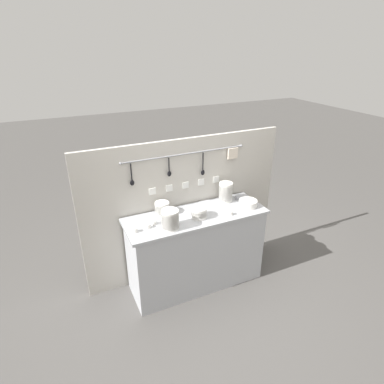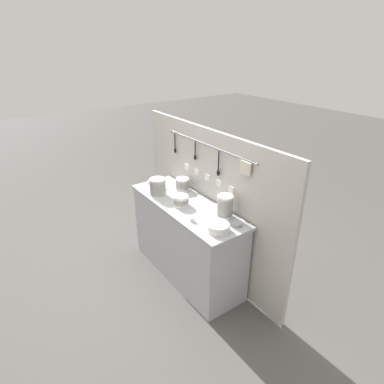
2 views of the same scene
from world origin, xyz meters
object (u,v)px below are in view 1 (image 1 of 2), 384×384
at_px(bowl_stack_wide_centre, 226,192).
at_px(steel_mixing_bowl, 240,197).
at_px(cup_front_right, 154,222).
at_px(cup_mid_row, 135,230).
at_px(bowl_stack_back_corner, 162,208).
at_px(bowl_stack_tall_left, 170,219).
at_px(cup_beside_plates, 148,226).
at_px(plate_stack, 248,203).
at_px(cup_edge_far, 231,213).
at_px(bowl_stack_nested_right, 199,213).

distance_m(bowl_stack_wide_centre, steel_mixing_bowl, 0.21).
bearing_deg(cup_front_right, cup_mid_row, -163.79).
xyz_separation_m(bowl_stack_wide_centre, steel_mixing_bowl, (0.18, -0.02, -0.10)).
height_order(bowl_stack_back_corner, cup_mid_row, bowl_stack_back_corner).
bearing_deg(bowl_stack_tall_left, bowl_stack_back_corner, 84.74).
relative_size(bowl_stack_tall_left, cup_mid_row, 4.10).
relative_size(bowl_stack_tall_left, steel_mixing_bowl, 1.89).
bearing_deg(cup_mid_row, cup_beside_plates, 8.39).
relative_size(bowl_stack_back_corner, plate_stack, 0.74).
bearing_deg(cup_beside_plates, cup_edge_far, -7.64).
bearing_deg(bowl_stack_back_corner, cup_front_right, -132.19).
xyz_separation_m(bowl_stack_wide_centre, cup_mid_row, (-1.10, -0.21, -0.09)).
bearing_deg(cup_edge_far, steel_mixing_bowl, 44.20).
height_order(steel_mixing_bowl, cup_edge_far, cup_edge_far).
bearing_deg(steel_mixing_bowl, bowl_stack_tall_left, -164.48).
relative_size(steel_mixing_bowl, cup_front_right, 2.17).
relative_size(plate_stack, cup_front_right, 4.19).
distance_m(bowl_stack_tall_left, plate_stack, 0.94).
bearing_deg(bowl_stack_nested_right, cup_edge_far, -15.70).
height_order(bowl_stack_wide_centre, cup_mid_row, bowl_stack_wide_centre).
bearing_deg(steel_mixing_bowl, cup_beside_plates, -171.60).
relative_size(bowl_stack_nested_right, plate_stack, 0.78).
bearing_deg(bowl_stack_nested_right, cup_mid_row, 179.59).
height_order(cup_front_right, cup_beside_plates, same).
bearing_deg(bowl_stack_tall_left, cup_mid_row, 166.80).
distance_m(bowl_stack_back_corner, cup_beside_plates, 0.30).
distance_m(bowl_stack_tall_left, cup_front_right, 0.20).
bearing_deg(bowl_stack_tall_left, cup_edge_far, -1.63).
bearing_deg(cup_mid_row, bowl_stack_tall_left, -13.20).
bearing_deg(cup_edge_far, bowl_stack_tall_left, 178.37).
xyz_separation_m(bowl_stack_back_corner, cup_mid_row, (-0.35, -0.22, -0.05)).
height_order(plate_stack, cup_front_right, plate_stack).
xyz_separation_m(bowl_stack_nested_right, bowl_stack_tall_left, (-0.34, -0.07, 0.04)).
bearing_deg(bowl_stack_wide_centre, bowl_stack_tall_left, -159.95).
bearing_deg(bowl_stack_nested_right, plate_stack, -0.20).
bearing_deg(bowl_stack_wide_centre, bowl_stack_back_corner, 178.64).
distance_m(bowl_stack_nested_right, steel_mixing_bowl, 0.65).
bearing_deg(bowl_stack_nested_right, cup_beside_plates, 177.38).
bearing_deg(cup_beside_plates, bowl_stack_back_corner, 42.92).
relative_size(bowl_stack_back_corner, cup_mid_row, 3.12).
bearing_deg(cup_front_right, steel_mixing_bowl, 6.88).
distance_m(bowl_stack_nested_right, bowl_stack_wide_centre, 0.49).
height_order(plate_stack, steel_mixing_bowl, plate_stack).
relative_size(plate_stack, cup_mid_row, 4.19).
distance_m(bowl_stack_tall_left, cup_beside_plates, 0.23).
xyz_separation_m(cup_front_right, cup_edge_far, (0.79, -0.15, 0.00)).
bearing_deg(bowl_stack_wide_centre, cup_front_right, -170.68).
height_order(bowl_stack_back_corner, cup_edge_far, bowl_stack_back_corner).
height_order(bowl_stack_tall_left, cup_edge_far, bowl_stack_tall_left).
height_order(bowl_stack_nested_right, cup_edge_far, bowl_stack_nested_right).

